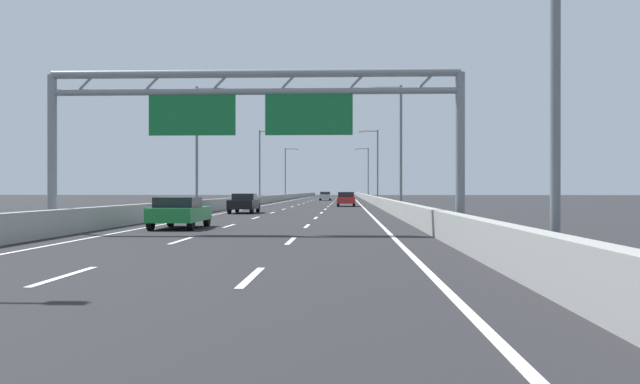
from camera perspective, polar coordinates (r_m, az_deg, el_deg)
ground_plane at (r=100.13m, az=0.18°, el=-0.79°), size 260.00×260.00×0.00m
lane_dash_left_1 at (r=13.76m, az=-21.01°, el=-6.74°), size 0.16×3.00×0.01m
lane_dash_left_2 at (r=22.28m, az=-11.81°, el=-4.09°), size 0.16×3.00×0.01m
lane_dash_left_3 at (r=31.07m, az=-7.77°, el=-2.89°), size 0.16×3.00×0.01m
lane_dash_left_4 at (r=39.96m, az=-5.53°, el=-2.21°), size 0.16×3.00×0.01m
lane_dash_left_5 at (r=48.88m, az=-4.10°, el=-1.78°), size 0.16×3.00×0.01m
lane_dash_left_6 at (r=57.83m, az=-3.11°, el=-1.48°), size 0.16×3.00×0.01m
lane_dash_left_7 at (r=66.79m, az=-2.39°, el=-1.26°), size 0.16×3.00×0.01m
lane_dash_left_8 at (r=75.77m, az=-1.84°, el=-1.09°), size 0.16×3.00×0.01m
lane_dash_left_9 at (r=84.74m, az=-1.41°, el=-0.96°), size 0.16×3.00×0.01m
lane_dash_left_10 at (r=93.73m, az=-1.06°, el=-0.85°), size 0.16×3.00×0.01m
lane_dash_left_11 at (r=102.71m, az=-0.77°, el=-0.77°), size 0.16×3.00×0.01m
lane_dash_left_12 at (r=111.70m, az=-0.53°, el=-0.69°), size 0.16×3.00×0.01m
lane_dash_left_13 at (r=120.69m, az=-0.32°, el=-0.63°), size 0.16×3.00×0.01m
lane_dash_left_14 at (r=129.68m, az=-0.14°, el=-0.57°), size 0.16×3.00×0.01m
lane_dash_left_15 at (r=138.67m, az=0.01°, el=-0.53°), size 0.16×3.00×0.01m
lane_dash_left_16 at (r=147.66m, az=0.15°, el=-0.49°), size 0.16×3.00×0.01m
lane_dash_left_17 at (r=156.66m, az=0.27°, el=-0.45°), size 0.16×3.00×0.01m
lane_dash_right_1 at (r=12.79m, az=-5.90°, el=-7.26°), size 0.16×3.00×0.01m
lane_dash_right_2 at (r=21.69m, az=-2.52°, el=-4.21°), size 0.16×3.00×0.01m
lane_dash_right_3 at (r=30.65m, az=-1.12°, el=-2.93°), size 0.16×3.00×0.01m
lane_dash_right_4 at (r=39.63m, az=-0.36°, el=-2.23°), size 0.16×3.00×0.01m
lane_dash_right_5 at (r=48.62m, az=0.12°, el=-1.79°), size 0.16×3.00×0.01m
lane_dash_right_6 at (r=57.61m, az=0.45°, el=-1.49°), size 0.16×3.00×0.01m
lane_dash_right_7 at (r=66.60m, az=0.70°, el=-1.26°), size 0.16×3.00×0.01m
lane_dash_right_8 at (r=75.59m, az=0.88°, el=-1.10°), size 0.16×3.00×0.01m
lane_dash_right_9 at (r=84.59m, az=1.02°, el=-0.96°), size 0.16×3.00×0.01m
lane_dash_right_10 at (r=93.59m, az=1.14°, el=-0.86°), size 0.16×3.00×0.01m
lane_dash_right_11 at (r=102.58m, az=1.24°, el=-0.77°), size 0.16×3.00×0.01m
lane_dash_right_12 at (r=111.58m, az=1.32°, el=-0.69°), size 0.16×3.00×0.01m
lane_dash_right_13 at (r=120.58m, az=1.39°, el=-0.63°), size 0.16×3.00×0.01m
lane_dash_right_14 at (r=129.58m, az=1.45°, el=-0.57°), size 0.16×3.00×0.01m
lane_dash_right_15 at (r=138.58m, az=1.50°, el=-0.53°), size 0.16×3.00×0.01m
lane_dash_right_16 at (r=147.58m, az=1.54°, el=-0.49°), size 0.16×3.00×0.01m
lane_dash_right_17 at (r=156.57m, az=1.58°, el=-0.45°), size 0.16×3.00×0.01m
edge_line_left at (r=88.51m, az=-3.49°, el=-0.91°), size 0.16×176.00×0.01m
edge_line_right at (r=88.09m, az=3.32°, el=-0.92°), size 0.16×176.00×0.01m
barrier_left at (r=110.56m, az=-3.21°, el=-0.46°), size 0.45×220.00×0.95m
barrier_right at (r=110.11m, az=3.96°, el=-0.46°), size 0.45×220.00×0.95m
sign_gantry at (r=26.26m, az=-5.76°, el=7.07°), size 16.34×0.36×6.36m
streetlamp_right_near at (r=14.28m, az=18.56°, el=15.34°), size 2.58×0.28×9.50m
streetlamp_left_mid at (r=51.32m, az=-10.24°, el=4.33°), size 2.58×0.28×9.50m
streetlamp_right_mid at (r=50.27m, az=6.67°, el=4.42°), size 2.58×0.28×9.50m
streetlamp_left_far at (r=87.51m, az=-5.03°, el=2.60°), size 2.58×0.28×9.50m
streetlamp_right_far at (r=86.89m, az=4.80°, el=2.62°), size 2.58×0.28×9.50m
streetlamp_left_distant at (r=124.03m, az=-2.88°, el=1.88°), size 2.58×0.28×9.50m
streetlamp_right_distant at (r=123.59m, az=4.04°, el=1.89°), size 2.58×0.28×9.50m
silver_car at (r=108.18m, az=0.45°, el=-0.33°), size 1.80×4.68×1.41m
black_car at (r=48.39m, az=-6.50°, el=-0.95°), size 1.79×4.37×1.42m
red_car at (r=68.32m, az=2.24°, el=-0.61°), size 1.83×4.41×1.47m
green_car at (r=29.45m, az=-11.91°, el=-1.68°), size 1.90×4.23×1.36m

